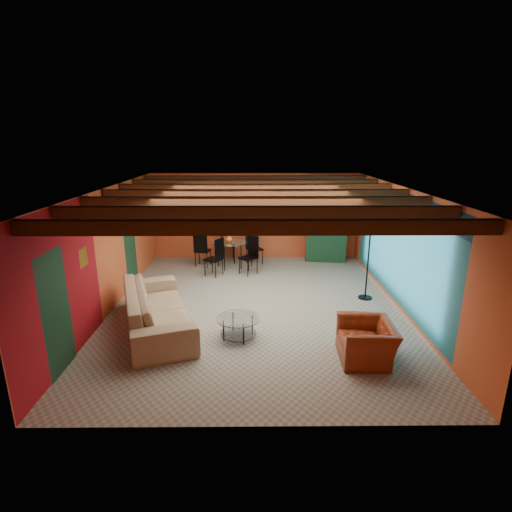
{
  "coord_description": "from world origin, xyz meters",
  "views": [
    {
      "loc": [
        -0.08,
        -8.45,
        3.7
      ],
      "look_at": [
        0.0,
        0.2,
        1.15
      ],
      "focal_mm": 27.84,
      "sensor_mm": 36.0,
      "label": 1
    }
  ],
  "objects_px": {
    "sofa": "(157,308)",
    "coffee_table": "(238,328)",
    "potted_plant": "(327,186)",
    "armchair": "(366,341)",
    "floor_lamp": "(368,258)",
    "vase": "(229,228)",
    "armoire": "(325,228)",
    "dining_table": "(229,250)"
  },
  "relations": [
    {
      "from": "sofa",
      "to": "coffee_table",
      "type": "xyz_separation_m",
      "value": [
        1.65,
        -0.43,
        -0.22
      ]
    },
    {
      "from": "sofa",
      "to": "potted_plant",
      "type": "bearing_deg",
      "value": -60.52
    },
    {
      "from": "sofa",
      "to": "potted_plant",
      "type": "xyz_separation_m",
      "value": [
        4.21,
        4.78,
        1.92
      ]
    },
    {
      "from": "sofa",
      "to": "armchair",
      "type": "xyz_separation_m",
      "value": [
        3.91,
        -1.21,
        -0.1
      ]
    },
    {
      "from": "sofa",
      "to": "coffee_table",
      "type": "height_order",
      "value": "sofa"
    },
    {
      "from": "sofa",
      "to": "floor_lamp",
      "type": "height_order",
      "value": "floor_lamp"
    },
    {
      "from": "armchair",
      "to": "vase",
      "type": "distance_m",
      "value": 5.9
    },
    {
      "from": "sofa",
      "to": "armchair",
      "type": "bearing_deg",
      "value": -126.27
    },
    {
      "from": "sofa",
      "to": "armoire",
      "type": "distance_m",
      "value": 6.4
    },
    {
      "from": "armchair",
      "to": "dining_table",
      "type": "height_order",
      "value": "dining_table"
    },
    {
      "from": "armchair",
      "to": "potted_plant",
      "type": "distance_m",
      "value": 6.33
    },
    {
      "from": "sofa",
      "to": "dining_table",
      "type": "height_order",
      "value": "dining_table"
    },
    {
      "from": "sofa",
      "to": "coffee_table",
      "type": "distance_m",
      "value": 1.72
    },
    {
      "from": "sofa",
      "to": "vase",
      "type": "xyz_separation_m",
      "value": [
        1.25,
        3.99,
        0.77
      ]
    },
    {
      "from": "armchair",
      "to": "vase",
      "type": "bearing_deg",
      "value": -150.29
    },
    {
      "from": "dining_table",
      "to": "armoire",
      "type": "bearing_deg",
      "value": 14.99
    },
    {
      "from": "coffee_table",
      "to": "sofa",
      "type": "bearing_deg",
      "value": 165.56
    },
    {
      "from": "sofa",
      "to": "vase",
      "type": "bearing_deg",
      "value": -36.49
    },
    {
      "from": "armoire",
      "to": "floor_lamp",
      "type": "height_order",
      "value": "armoire"
    },
    {
      "from": "coffee_table",
      "to": "armoire",
      "type": "height_order",
      "value": "armoire"
    },
    {
      "from": "dining_table",
      "to": "armoire",
      "type": "distance_m",
      "value": 3.11
    },
    {
      "from": "armchair",
      "to": "coffee_table",
      "type": "height_order",
      "value": "armchair"
    },
    {
      "from": "dining_table",
      "to": "vase",
      "type": "xyz_separation_m",
      "value": [
        0.0,
        0.0,
        0.65
      ]
    },
    {
      "from": "sofa",
      "to": "armoire",
      "type": "height_order",
      "value": "armoire"
    },
    {
      "from": "coffee_table",
      "to": "floor_lamp",
      "type": "height_order",
      "value": "floor_lamp"
    },
    {
      "from": "sofa",
      "to": "coffee_table",
      "type": "relative_size",
      "value": 3.56
    },
    {
      "from": "armchair",
      "to": "floor_lamp",
      "type": "distance_m",
      "value": 2.93
    },
    {
      "from": "armchair",
      "to": "coffee_table",
      "type": "bearing_deg",
      "value": -106.52
    },
    {
      "from": "dining_table",
      "to": "vase",
      "type": "distance_m",
      "value": 0.65
    },
    {
      "from": "armoire",
      "to": "coffee_table",
      "type": "bearing_deg",
      "value": -108.2
    },
    {
      "from": "potted_plant",
      "to": "vase",
      "type": "distance_m",
      "value": 3.28
    },
    {
      "from": "armchair",
      "to": "floor_lamp",
      "type": "relative_size",
      "value": 0.51
    },
    {
      "from": "coffee_table",
      "to": "armoire",
      "type": "bearing_deg",
      "value": 63.83
    },
    {
      "from": "armoire",
      "to": "vase",
      "type": "distance_m",
      "value": 3.08
    },
    {
      "from": "armoire",
      "to": "vase",
      "type": "height_order",
      "value": "armoire"
    },
    {
      "from": "armchair",
      "to": "armoire",
      "type": "distance_m",
      "value": 6.04
    },
    {
      "from": "coffee_table",
      "to": "armoire",
      "type": "xyz_separation_m",
      "value": [
        2.56,
        5.21,
        0.83
      ]
    },
    {
      "from": "potted_plant",
      "to": "vase",
      "type": "relative_size",
      "value": 2.51
    },
    {
      "from": "floor_lamp",
      "to": "coffee_table",
      "type": "bearing_deg",
      "value": -146.81
    },
    {
      "from": "coffee_table",
      "to": "vase",
      "type": "bearing_deg",
      "value": 95.28
    },
    {
      "from": "vase",
      "to": "coffee_table",
      "type": "bearing_deg",
      "value": -84.72
    },
    {
      "from": "dining_table",
      "to": "vase",
      "type": "bearing_deg",
      "value": 0.0
    }
  ]
}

